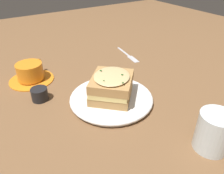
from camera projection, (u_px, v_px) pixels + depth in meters
name	position (u px, v px, depth m)	size (l,w,h in m)	color
ground_plane	(115.00, 104.00, 0.64)	(2.40, 2.40, 0.00)	brown
dinner_plate	(112.00, 98.00, 0.65)	(0.25, 0.25, 0.02)	white
sandwich	(112.00, 86.00, 0.63)	(0.17, 0.17, 0.08)	#B2844C
teacup_with_saucer	(31.00, 73.00, 0.75)	(0.15, 0.15, 0.06)	orange
water_glass	(214.00, 132.00, 0.48)	(0.08, 0.08, 0.09)	silver
fork	(129.00, 56.00, 0.93)	(0.04, 0.18, 0.00)	silver
condiment_pot	(40.00, 94.00, 0.65)	(0.05, 0.05, 0.04)	black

